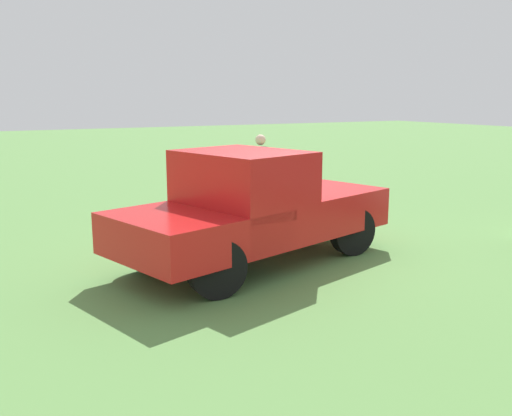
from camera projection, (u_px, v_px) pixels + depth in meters
name	position (u px, v px, depth m)	size (l,w,h in m)	color
ground_plane	(272.00, 252.00, 9.63)	(80.00, 80.00, 0.00)	#5B8C47
pickup_truck	(251.00, 206.00, 8.76)	(5.02, 3.07, 1.82)	black
person_bystander	(260.00, 169.00, 12.61)	(0.40, 0.40, 1.81)	navy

